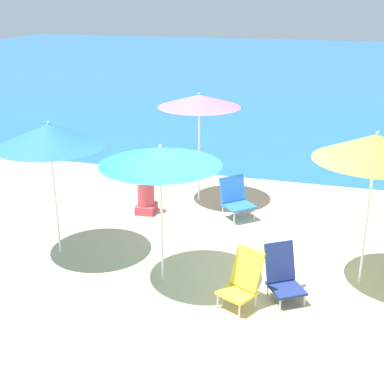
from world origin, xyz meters
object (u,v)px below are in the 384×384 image
(beach_umbrella_pink, at_px, (199,101))
(beach_chair_blue, at_px, (236,198))
(beach_umbrella_lime, at_px, (376,147))
(beach_chair_navy, at_px, (283,274))
(beach_chair_yellow, at_px, (243,280))
(beach_umbrella_teal, at_px, (160,156))
(person_seated_near, at_px, (146,196))
(beach_umbrella_blue, at_px, (49,135))

(beach_umbrella_pink, bearing_deg, beach_chair_blue, -34.65)
(beach_umbrella_lime, height_order, beach_chair_navy, beach_umbrella_lime)
(beach_chair_blue, relative_size, beach_chair_yellow, 0.98)
(beach_chair_yellow, bearing_deg, beach_umbrella_teal, -167.47)
(beach_umbrella_lime, distance_m, person_seated_near, 4.55)
(beach_chair_navy, bearing_deg, beach_umbrella_pink, 89.90)
(beach_chair_blue, relative_size, person_seated_near, 0.92)
(beach_umbrella_blue, height_order, beach_chair_blue, beach_umbrella_blue)
(beach_umbrella_teal, bearing_deg, person_seated_near, 116.17)
(beach_chair_blue, bearing_deg, beach_umbrella_blue, -179.74)
(beach_umbrella_blue, bearing_deg, beach_umbrella_teal, -10.84)
(beach_chair_blue, bearing_deg, beach_umbrella_pink, 102.14)
(beach_umbrella_lime, distance_m, beach_umbrella_blue, 4.61)
(beach_umbrella_teal, bearing_deg, beach_chair_yellow, -14.04)
(beach_chair_yellow, height_order, beach_chair_navy, beach_chair_yellow)
(beach_chair_blue, distance_m, beach_chair_navy, 2.81)
(beach_umbrella_blue, relative_size, beach_chair_blue, 2.87)
(beach_umbrella_pink, xyz_separation_m, person_seated_near, (-0.79, -0.87, -1.68))
(beach_umbrella_lime, distance_m, beach_chair_navy, 2.08)
(beach_umbrella_teal, xyz_separation_m, beach_chair_yellow, (1.22, -0.31, -1.50))
(beach_umbrella_pink, xyz_separation_m, beach_chair_navy, (2.07, -3.15, -1.68))
(beach_chair_navy, bearing_deg, beach_umbrella_lime, -1.46)
(beach_umbrella_blue, distance_m, beach_chair_yellow, 3.52)
(beach_umbrella_pink, distance_m, beach_chair_yellow, 4.19)
(beach_umbrella_teal, relative_size, beach_chair_yellow, 2.65)
(beach_umbrella_teal, distance_m, person_seated_near, 3.03)
(beach_umbrella_blue, height_order, beach_chair_navy, beach_umbrella_blue)
(beach_umbrella_blue, xyz_separation_m, beach_umbrella_teal, (1.86, -0.36, -0.07))
(beach_umbrella_lime, relative_size, beach_chair_navy, 3.04)
(person_seated_near, bearing_deg, beach_umbrella_lime, -27.13)
(person_seated_near, bearing_deg, beach_umbrella_pink, 43.50)
(beach_umbrella_pink, xyz_separation_m, beach_umbrella_blue, (-1.50, -2.85, -0.07))
(beach_chair_blue, bearing_deg, beach_chair_yellow, -119.46)
(beach_umbrella_blue, height_order, beach_chair_yellow, beach_umbrella_blue)
(beach_umbrella_blue, distance_m, person_seated_near, 2.66)
(beach_umbrella_blue, bearing_deg, beach_chair_navy, -4.77)
(beach_umbrella_pink, xyz_separation_m, beach_chair_yellow, (1.59, -3.52, -1.63))
(beach_umbrella_lime, height_order, beach_chair_yellow, beach_umbrella_lime)
(beach_umbrella_lime, xyz_separation_m, beach_umbrella_blue, (-4.59, -0.34, -0.08))
(beach_umbrella_pink, distance_m, beach_chair_navy, 4.12)
(beach_umbrella_lime, distance_m, beach_chair_blue, 3.36)
(beach_umbrella_lime, relative_size, beach_umbrella_blue, 1.04)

